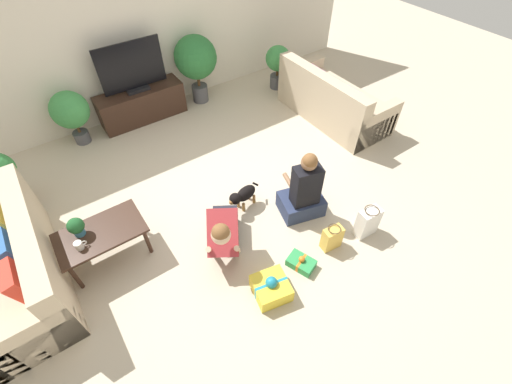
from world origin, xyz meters
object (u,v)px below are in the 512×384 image
Objects in this scene: potted_plant_back_left at (70,112)px; dog at (243,195)px; tabletop_plant at (76,227)px; person_sitting at (304,193)px; gift_box_b at (301,263)px; gift_box_a at (271,288)px; tv_console at (142,104)px; potted_plant_back_right at (196,60)px; gift_bag_b at (332,238)px; mug at (79,245)px; sofa_left at (14,269)px; tv at (132,70)px; coffee_table at (101,235)px; gift_bag_a at (368,222)px; potted_plant_corner_left at (1,177)px; sofa_right at (332,101)px; person_kneeling at (224,231)px; potted_plant_corner_right at (278,62)px.

dog is at bearing -62.84° from potted_plant_back_left.
tabletop_plant is at bearing -112.04° from dog.
person_sitting is 2.82× the size of gift_box_b.
tv_console is at bearing 87.76° from gift_box_a.
potted_plant_back_left is at bearing 103.47° from gift_box_a.
potted_plant_back_right reaches higher than gift_bag_b.
person_sitting is 0.63m from gift_bag_b.
gift_box_b is at bearing -33.09° from mug.
sofa_left is 3.19m from person_sitting.
potted_plant_back_left is 2.27m from tabletop_plant.
tv is 3.83m from gift_bag_b.
coffee_table is 2.69× the size of gift_bag_b.
coffee_table is 2.98m from gift_bag_a.
gift_box_b is at bearing -49.27° from potted_plant_corner_left.
sofa_right is 4.15m from tabletop_plant.
potted_plant_corner_left is 0.99× the size of person_kneeling.
sofa_right reaches higher than tv_console.
tabletop_plant is at bearing 132.93° from gift_box_a.
gift_bag_b is (-0.47, 0.09, -0.04)m from gift_bag_a.
tv is 3.79m from gift_box_b.
gift_box_a is 1.39m from gift_bag_a.
gift_box_b is at bearing -123.12° from potted_plant_corner_right.
gift_bag_b is at bearing -78.18° from tv.
sofa_right reaches higher than potted_plant_corner_left.
tv_console is (-2.57, 1.75, -0.04)m from sofa_right.
person_sitting reaches higher than potted_plant_corner_right.
coffee_table is 2.73m from tv_console.
gift_bag_b is 2.68m from mug.
tabletop_plant is at bearing -68.29° from potted_plant_corner_left.
person_sitting is 2.32× the size of gift_bag_a.
gift_box_a is (0.89, -3.71, -0.44)m from potted_plant_back_left.
tabletop_plant is at bearing 97.12° from sofa_right.
dog is at bearing -84.05° from tv.
potted_plant_corner_right is at bearing 76.04° from person_kneeling.
potted_plant_back_left is 2.44× the size of gift_box_b.
potted_plant_back_right reaches higher than gift_box_a.
potted_plant_back_left reaches higher than gift_box_a.
gift_bag_a is at bearing -40.86° from potted_plant_corner_left.
tabletop_plant is at bearing 75.21° from mug.
tv is 1.04m from potted_plant_back_right.
potted_plant_corner_left is at bearing 111.71° from tabletop_plant.
person_sitting is at bearing -74.90° from tv_console.
person_kneeling is at bearing 130.70° from gift_box_b.
person_kneeling is 1.94× the size of gift_bag_a.
coffee_table is at bearing 22.49° from mug.
potted_plant_corner_right is at bearing 24.44° from tabletop_plant.
potted_plant_back_left reaches higher than gift_bag_a.
tv_console is 2.75m from tabletop_plant.
gift_box_a is at bearing -55.94° from potted_plant_corner_left.
tabletop_plant reaches higher than coffee_table.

